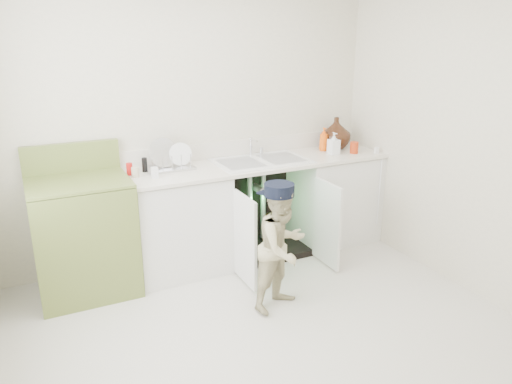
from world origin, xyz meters
TOP-DOWN VIEW (x-y plane):
  - ground at (0.00, 0.00)m, footprint 3.50×3.50m
  - room_shell at (0.00, 0.00)m, footprint 6.00×5.50m
  - counter_run at (0.57, 1.21)m, footprint 2.44×1.02m
  - avocado_stove at (-1.04, 1.18)m, footprint 0.76×0.65m
  - repair_worker at (0.26, 0.27)m, footprint 0.65×0.86m

SIDE VIEW (x-z plane):
  - ground at x=0.00m, z-range 0.00..0.00m
  - counter_run at x=0.57m, z-range -0.13..1.08m
  - avocado_stove at x=-1.04m, z-range -0.10..1.07m
  - repair_worker at x=0.26m, z-range 0.00..0.99m
  - room_shell at x=0.00m, z-range 0.62..1.88m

